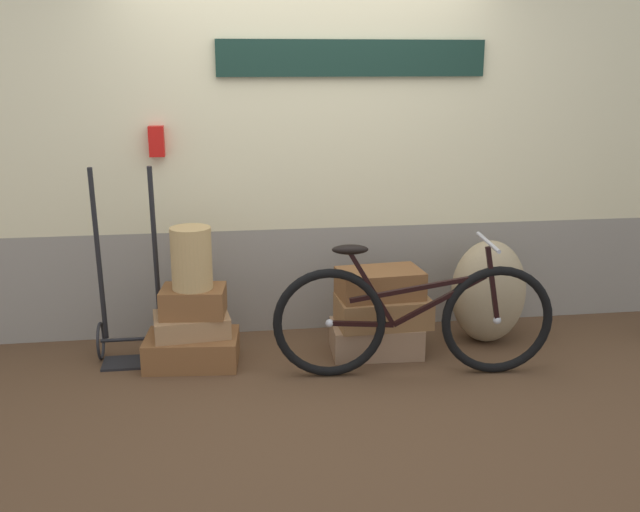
{
  "coord_description": "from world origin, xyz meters",
  "views": [
    {
      "loc": [
        -0.6,
        -4.19,
        1.9
      ],
      "look_at": [
        0.03,
        0.15,
        0.71
      ],
      "focal_mm": 40.52,
      "sensor_mm": 36.0,
      "label": 1
    }
  ],
  "objects_px": {
    "suitcase_5": "(380,283)",
    "luggage_trolley": "(131,314)",
    "suitcase_0": "(192,350)",
    "suitcase_4": "(383,311)",
    "wicker_basket": "(191,258)",
    "suitcase_1": "(192,324)",
    "burlap_sack": "(488,291)",
    "suitcase_2": "(193,301)",
    "suitcase_3": "(376,338)",
    "bicycle": "(413,319)"
  },
  "relations": [
    {
      "from": "suitcase_2",
      "to": "burlap_sack",
      "type": "xyz_separation_m",
      "value": [
        2.01,
        0.08,
        -0.05
      ]
    },
    {
      "from": "suitcase_0",
      "to": "bicycle",
      "type": "distance_m",
      "value": 1.44
    },
    {
      "from": "suitcase_2",
      "to": "suitcase_4",
      "type": "height_order",
      "value": "suitcase_2"
    },
    {
      "from": "suitcase_0",
      "to": "wicker_basket",
      "type": "bearing_deg",
      "value": 51.44
    },
    {
      "from": "burlap_sack",
      "to": "bicycle",
      "type": "relative_size",
      "value": 0.42
    },
    {
      "from": "suitcase_1",
      "to": "wicker_basket",
      "type": "bearing_deg",
      "value": -37.24
    },
    {
      "from": "suitcase_0",
      "to": "suitcase_4",
      "type": "distance_m",
      "value": 1.27
    },
    {
      "from": "suitcase_4",
      "to": "bicycle",
      "type": "bearing_deg",
      "value": -75.63
    },
    {
      "from": "suitcase_5",
      "to": "luggage_trolley",
      "type": "xyz_separation_m",
      "value": [
        -1.63,
        0.12,
        -0.17
      ]
    },
    {
      "from": "suitcase_3",
      "to": "burlap_sack",
      "type": "distance_m",
      "value": 0.86
    },
    {
      "from": "suitcase_2",
      "to": "luggage_trolley",
      "type": "xyz_separation_m",
      "value": [
        -0.41,
        0.11,
        -0.1
      ]
    },
    {
      "from": "suitcase_1",
      "to": "suitcase_2",
      "type": "height_order",
      "value": "suitcase_2"
    },
    {
      "from": "suitcase_2",
      "to": "suitcase_3",
      "type": "distance_m",
      "value": 1.24
    },
    {
      "from": "burlap_sack",
      "to": "suitcase_1",
      "type": "bearing_deg",
      "value": -177.73
    },
    {
      "from": "suitcase_0",
      "to": "wicker_basket",
      "type": "xyz_separation_m",
      "value": [
        0.02,
        0.02,
        0.61
      ]
    },
    {
      "from": "wicker_basket",
      "to": "burlap_sack",
      "type": "relative_size",
      "value": 0.55
    },
    {
      "from": "suitcase_0",
      "to": "suitcase_2",
      "type": "distance_m",
      "value": 0.32
    },
    {
      "from": "suitcase_4",
      "to": "wicker_basket",
      "type": "distance_m",
      "value": 1.3
    },
    {
      "from": "suitcase_0",
      "to": "suitcase_4",
      "type": "relative_size",
      "value": 0.98
    },
    {
      "from": "suitcase_4",
      "to": "burlap_sack",
      "type": "relative_size",
      "value": 0.84
    },
    {
      "from": "suitcase_0",
      "to": "suitcase_3",
      "type": "bearing_deg",
      "value": 5.93
    },
    {
      "from": "suitcase_3",
      "to": "bicycle",
      "type": "distance_m",
      "value": 0.48
    },
    {
      "from": "suitcase_0",
      "to": "suitcase_1",
      "type": "distance_m",
      "value": 0.17
    },
    {
      "from": "suitcase_1",
      "to": "wicker_basket",
      "type": "xyz_separation_m",
      "value": [
        0.02,
        -0.01,
        0.45
      ]
    },
    {
      "from": "suitcase_3",
      "to": "suitcase_4",
      "type": "bearing_deg",
      "value": -11.32
    },
    {
      "from": "suitcase_2",
      "to": "wicker_basket",
      "type": "xyz_separation_m",
      "value": [
        0.0,
        -0.01,
        0.29
      ]
    },
    {
      "from": "luggage_trolley",
      "to": "bicycle",
      "type": "bearing_deg",
      "value": -15.96
    },
    {
      "from": "suitcase_3",
      "to": "suitcase_4",
      "type": "distance_m",
      "value": 0.2
    },
    {
      "from": "suitcase_1",
      "to": "bicycle",
      "type": "bearing_deg",
      "value": -22.08
    },
    {
      "from": "suitcase_2",
      "to": "luggage_trolley",
      "type": "relative_size",
      "value": 0.31
    },
    {
      "from": "suitcase_1",
      "to": "suitcase_3",
      "type": "xyz_separation_m",
      "value": [
        1.21,
        -0.03,
        -0.16
      ]
    },
    {
      "from": "suitcase_5",
      "to": "luggage_trolley",
      "type": "relative_size",
      "value": 0.43
    },
    {
      "from": "suitcase_1",
      "to": "suitcase_4",
      "type": "height_order",
      "value": "suitcase_4"
    },
    {
      "from": "suitcase_4",
      "to": "bicycle",
      "type": "height_order",
      "value": "bicycle"
    },
    {
      "from": "wicker_basket",
      "to": "burlap_sack",
      "type": "height_order",
      "value": "wicker_basket"
    },
    {
      "from": "suitcase_3",
      "to": "suitcase_0",
      "type": "bearing_deg",
      "value": -176.9
    },
    {
      "from": "suitcase_3",
      "to": "bicycle",
      "type": "height_order",
      "value": "bicycle"
    },
    {
      "from": "suitcase_0",
      "to": "suitcase_1",
      "type": "relative_size",
      "value": 1.24
    },
    {
      "from": "suitcase_5",
      "to": "bicycle",
      "type": "xyz_separation_m",
      "value": [
        0.12,
        -0.38,
        -0.12
      ]
    },
    {
      "from": "suitcase_5",
      "to": "suitcase_0",
      "type": "bearing_deg",
      "value": 176.47
    },
    {
      "from": "suitcase_0",
      "to": "suitcase_5",
      "type": "xyz_separation_m",
      "value": [
        1.24,
        0.02,
        0.39
      ]
    },
    {
      "from": "suitcase_5",
      "to": "bicycle",
      "type": "distance_m",
      "value": 0.42
    },
    {
      "from": "suitcase_1",
      "to": "bicycle",
      "type": "relative_size",
      "value": 0.27
    },
    {
      "from": "suitcase_1",
      "to": "suitcase_3",
      "type": "height_order",
      "value": "suitcase_1"
    },
    {
      "from": "wicker_basket",
      "to": "suitcase_4",
      "type": "bearing_deg",
      "value": -1.11
    },
    {
      "from": "burlap_sack",
      "to": "luggage_trolley",
      "type": "bearing_deg",
      "value": 179.34
    },
    {
      "from": "suitcase_5",
      "to": "wicker_basket",
      "type": "height_order",
      "value": "wicker_basket"
    },
    {
      "from": "suitcase_3",
      "to": "wicker_basket",
      "type": "distance_m",
      "value": 1.34
    },
    {
      "from": "suitcase_1",
      "to": "wicker_basket",
      "type": "height_order",
      "value": "wicker_basket"
    },
    {
      "from": "suitcase_0",
      "to": "suitcase_2",
      "type": "height_order",
      "value": "suitcase_2"
    }
  ]
}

